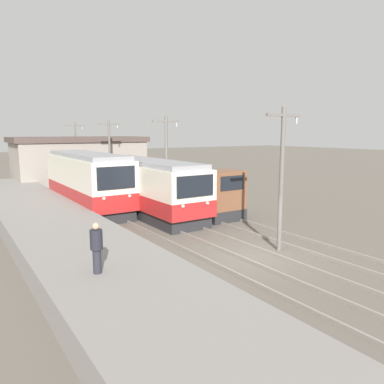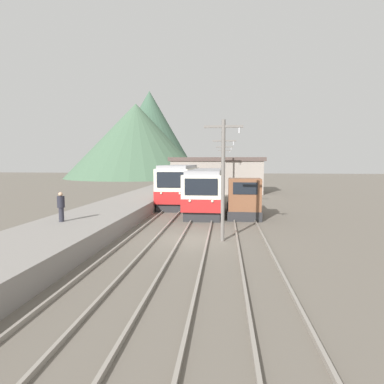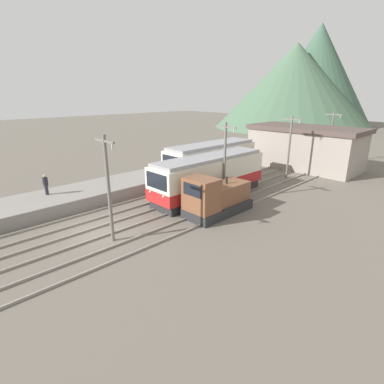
{
  "view_description": "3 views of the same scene",
  "coord_description": "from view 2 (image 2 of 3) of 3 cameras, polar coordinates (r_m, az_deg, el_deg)",
  "views": [
    {
      "loc": [
        -10.47,
        -11.39,
        5.24
      ],
      "look_at": [
        1.17,
        6.29,
        1.86
      ],
      "focal_mm": 35.0,
      "sensor_mm": 36.0,
      "label": 1
    },
    {
      "loc": [
        1.8,
        -15.61,
        4.13
      ],
      "look_at": [
        -0.79,
        7.83,
        1.8
      ],
      "focal_mm": 28.0,
      "sensor_mm": 36.0,
      "label": 2
    },
    {
      "loc": [
        16.6,
        -7.84,
        8.39
      ],
      "look_at": [
        1.49,
        6.78,
        1.45
      ],
      "focal_mm": 28.0,
      "sensor_mm": 36.0,
      "label": 3
    }
  ],
  "objects": [
    {
      "name": "person_on_platform",
      "position": [
        17.43,
        -23.68,
        -2.41
      ],
      "size": [
        0.38,
        0.38,
        1.59
      ],
      "color": "#282833",
      "rests_on": "platform_left"
    },
    {
      "name": "commuter_train_left",
      "position": [
        29.4,
        -2.33,
        1.08
      ],
      "size": [
        2.84,
        10.3,
        3.88
      ],
      "color": "#28282B",
      "rests_on": "ground"
    },
    {
      "name": "track_center",
      "position": [
        16.21,
        0.43,
        -8.86
      ],
      "size": [
        1.54,
        60.0,
        0.14
      ],
      "color": "gray",
      "rests_on": "ground"
    },
    {
      "name": "station_building",
      "position": [
        41.66,
        4.76,
        3.28
      ],
      "size": [
        12.6,
        6.3,
        4.8
      ],
      "color": "gray",
      "rests_on": "ground"
    },
    {
      "name": "ground_plane",
      "position": [
        16.25,
        -0.28,
        -9.08
      ],
      "size": [
        200.0,
        200.0,
        0.0
      ],
      "primitive_type": "plane",
      "color": "#665E54"
    },
    {
      "name": "catenary_mast_distant",
      "position": [
        46.17,
        6.21,
        4.79
      ],
      "size": [
        2.0,
        0.2,
        6.31
      ],
      "color": "slate",
      "rests_on": "ground"
    },
    {
      "name": "track_left",
      "position": [
        16.72,
        -9.26,
        -8.49
      ],
      "size": [
        1.54,
        60.0,
        0.14
      ],
      "color": "gray",
      "rests_on": "ground"
    },
    {
      "name": "catenary_mast_mid",
      "position": [
        25.8,
        6.11,
        4.14
      ],
      "size": [
        2.0,
        0.2,
        6.31
      ],
      "color": "slate",
      "rests_on": "ground"
    },
    {
      "name": "commuter_train_center",
      "position": [
        25.88,
        2.72,
        0.13
      ],
      "size": [
        2.84,
        11.29,
        3.53
      ],
      "color": "#28282B",
      "rests_on": "ground"
    },
    {
      "name": "platform_left",
      "position": [
        17.94,
        -20.66,
        -6.44
      ],
      "size": [
        4.5,
        54.0,
        0.97
      ],
      "primitive_type": "cube",
      "color": "gray",
      "rests_on": "ground"
    },
    {
      "name": "shunting_locomotive",
      "position": [
        23.36,
        9.69,
        -1.63
      ],
      "size": [
        2.4,
        5.33,
        3.0
      ],
      "color": "#28282B",
      "rests_on": "ground"
    },
    {
      "name": "mountain_backdrop",
      "position": [
        87.77,
        -9.44,
        10.13
      ],
      "size": [
        38.37,
        41.18,
        25.13
      ],
      "color": "#47664C",
      "rests_on": "ground"
    },
    {
      "name": "catenary_mast_near",
      "position": [
        15.62,
        5.96,
        3.18
      ],
      "size": [
        2.0,
        0.2,
        6.31
      ],
      "color": "slate",
      "rests_on": "ground"
    },
    {
      "name": "catenary_mast_far",
      "position": [
        35.99,
        6.17,
        4.56
      ],
      "size": [
        2.0,
        0.2,
        6.31
      ],
      "color": "slate",
      "rests_on": "ground"
    },
    {
      "name": "track_right",
      "position": [
        16.19,
        11.19,
        -8.99
      ],
      "size": [
        1.54,
        60.0,
        0.14
      ],
      "color": "gray",
      "rests_on": "ground"
    }
  ]
}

